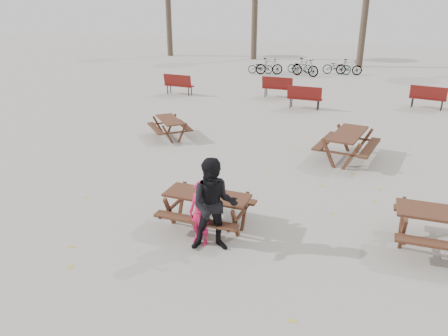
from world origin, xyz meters
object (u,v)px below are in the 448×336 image
(main_picnic_table, at_px, (207,202))
(picnic_table_far, at_px, (347,146))
(picnic_table_north, at_px, (170,128))
(food_tray, at_px, (203,196))
(picnic_table_east, at_px, (448,232))
(soda_bottle, at_px, (211,194))
(adult, at_px, (214,206))
(child, at_px, (200,213))

(main_picnic_table, distance_m, picnic_table_far, 5.82)
(picnic_table_north, bearing_deg, food_tray, -9.65)
(food_tray, height_order, picnic_table_east, picnic_table_east)
(food_tray, relative_size, picnic_table_east, 0.09)
(soda_bottle, height_order, adult, adult)
(soda_bottle, relative_size, adult, 0.09)
(picnic_table_north, bearing_deg, picnic_table_east, 17.86)
(soda_bottle, bearing_deg, picnic_table_far, 68.25)
(food_tray, distance_m, picnic_table_far, 5.97)
(food_tray, xyz_separation_m, picnic_table_east, (4.74, 0.92, -0.37))
(soda_bottle, height_order, picnic_table_far, soda_bottle)
(main_picnic_table, distance_m, soda_bottle, 0.32)
(picnic_table_far, bearing_deg, main_picnic_table, 164.35)
(child, height_order, adult, adult)
(picnic_table_far, bearing_deg, soda_bottle, 166.08)
(main_picnic_table, xyz_separation_m, food_tray, (-0.01, -0.15, 0.21))
(main_picnic_table, height_order, picnic_table_far, picnic_table_far)
(food_tray, xyz_separation_m, picnic_table_north, (-3.72, 5.53, -0.46))
(child, distance_m, picnic_table_east, 4.82)
(main_picnic_table, xyz_separation_m, soda_bottle, (0.14, -0.11, 0.26))
(food_tray, bearing_deg, child, -73.79)
(adult, bearing_deg, picnic_table_north, 104.26)
(soda_bottle, bearing_deg, picnic_table_east, 10.86)
(adult, bearing_deg, food_tray, 108.79)
(adult, xyz_separation_m, picnic_table_far, (1.84, 6.09, -0.52))
(picnic_table_north, distance_m, picnic_table_far, 6.05)
(food_tray, relative_size, adult, 0.09)
(picnic_table_east, distance_m, picnic_table_far, 5.16)
(main_picnic_table, height_order, adult, adult)
(child, xyz_separation_m, adult, (0.34, -0.11, 0.28))
(picnic_table_north, bearing_deg, adult, -9.12)
(picnic_table_north, xyz_separation_m, picnic_table_far, (6.05, -0.05, 0.09))
(main_picnic_table, bearing_deg, adult, -57.99)
(food_tray, bearing_deg, picnic_table_far, 66.99)
(food_tray, xyz_separation_m, adult, (0.49, -0.60, 0.16))
(food_tray, height_order, picnic_table_north, food_tray)
(main_picnic_table, xyz_separation_m, picnic_table_east, (4.73, 0.77, -0.16))
(adult, height_order, picnic_table_north, adult)
(child, distance_m, adult, 0.46)
(soda_bottle, xyz_separation_m, picnic_table_east, (4.58, 0.88, -0.42))
(soda_bottle, xyz_separation_m, picnic_table_north, (-3.88, 5.49, -0.51))
(main_picnic_table, bearing_deg, food_tray, -95.09)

